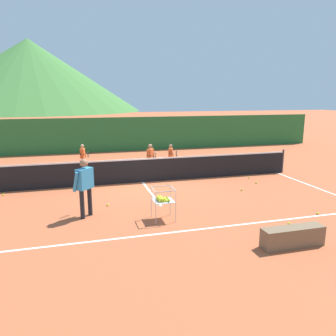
{
  "coord_description": "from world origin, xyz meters",
  "views": [
    {
      "loc": [
        -2.41,
        -12.48,
        3.37
      ],
      "look_at": [
        0.72,
        -1.24,
        0.8
      ],
      "focal_mm": 34.79,
      "sensor_mm": 36.0,
      "label": 1
    }
  ],
  "objects_px": {
    "student_2": "(171,154)",
    "tennis_ball_5": "(108,205)",
    "tennis_ball_3": "(3,195)",
    "courtside_bench": "(293,237)",
    "tennis_ball_2": "(242,190)",
    "tennis_ball_7": "(289,224)",
    "instructor": "(85,183)",
    "ball_cart": "(163,199)",
    "student_0": "(83,155)",
    "student_1": "(150,156)",
    "tennis_net": "(142,170)",
    "tennis_ball_0": "(249,177)",
    "tennis_ball_1": "(256,183)",
    "tennis_ball_6": "(318,213)"
  },
  "relations": [
    {
      "from": "student_2",
      "to": "tennis_ball_5",
      "type": "relative_size",
      "value": 17.64
    },
    {
      "from": "tennis_ball_3",
      "to": "courtside_bench",
      "type": "distance_m",
      "value": 9.44
    },
    {
      "from": "tennis_ball_3",
      "to": "tennis_ball_2",
      "type": "bearing_deg",
      "value": -11.21
    },
    {
      "from": "tennis_ball_2",
      "to": "tennis_ball_7",
      "type": "relative_size",
      "value": 1.0
    },
    {
      "from": "instructor",
      "to": "ball_cart",
      "type": "xyz_separation_m",
      "value": [
        2.05,
        -0.8,
        -0.42
      ]
    },
    {
      "from": "student_0",
      "to": "student_1",
      "type": "xyz_separation_m",
      "value": [
        2.87,
        -1.41,
        0.06
      ]
    },
    {
      "from": "tennis_net",
      "to": "tennis_ball_0",
      "type": "relative_size",
      "value": 190.63
    },
    {
      "from": "instructor",
      "to": "student_1",
      "type": "distance_m",
      "value": 5.57
    },
    {
      "from": "student_2",
      "to": "tennis_ball_2",
      "type": "height_order",
      "value": "student_2"
    },
    {
      "from": "tennis_net",
      "to": "tennis_ball_3",
      "type": "relative_size",
      "value": 190.63
    },
    {
      "from": "tennis_ball_1",
      "to": "tennis_ball_5",
      "type": "relative_size",
      "value": 1.0
    },
    {
      "from": "tennis_ball_2",
      "to": "tennis_ball_5",
      "type": "height_order",
      "value": "same"
    },
    {
      "from": "tennis_net",
      "to": "tennis_ball_2",
      "type": "relative_size",
      "value": 190.63
    },
    {
      "from": "ball_cart",
      "to": "courtside_bench",
      "type": "relative_size",
      "value": 0.6
    },
    {
      "from": "student_0",
      "to": "courtside_bench",
      "type": "height_order",
      "value": "student_0"
    },
    {
      "from": "student_2",
      "to": "tennis_ball_7",
      "type": "xyz_separation_m",
      "value": [
        1.18,
        -7.38,
        -0.69
      ]
    },
    {
      "from": "tennis_ball_0",
      "to": "student_0",
      "type": "bearing_deg",
      "value": 153.34
    },
    {
      "from": "tennis_ball_5",
      "to": "student_0",
      "type": "bearing_deg",
      "value": 96.42
    },
    {
      "from": "tennis_ball_5",
      "to": "tennis_ball_6",
      "type": "bearing_deg",
      "value": -22.3
    },
    {
      "from": "student_1",
      "to": "tennis_ball_0",
      "type": "xyz_separation_m",
      "value": [
        3.81,
        -1.95,
        -0.77
      ]
    },
    {
      "from": "tennis_ball_5",
      "to": "tennis_ball_6",
      "type": "distance_m",
      "value": 6.33
    },
    {
      "from": "courtside_bench",
      "to": "instructor",
      "type": "bearing_deg",
      "value": 144.5
    },
    {
      "from": "student_1",
      "to": "tennis_ball_2",
      "type": "relative_size",
      "value": 19.56
    },
    {
      "from": "tennis_ball_2",
      "to": "tennis_ball_3",
      "type": "relative_size",
      "value": 1.0
    },
    {
      "from": "student_1",
      "to": "tennis_ball_5",
      "type": "height_order",
      "value": "student_1"
    },
    {
      "from": "tennis_ball_3",
      "to": "student_1",
      "type": "bearing_deg",
      "value": 18.31
    },
    {
      "from": "tennis_net",
      "to": "student_2",
      "type": "bearing_deg",
      "value": 47.96
    },
    {
      "from": "tennis_net",
      "to": "courtside_bench",
      "type": "relative_size",
      "value": 8.64
    },
    {
      "from": "ball_cart",
      "to": "tennis_ball_6",
      "type": "distance_m",
      "value": 4.58
    },
    {
      "from": "tennis_ball_6",
      "to": "tennis_ball_7",
      "type": "xyz_separation_m",
      "value": [
        -1.31,
        -0.47,
        0.0
      ]
    },
    {
      "from": "student_0",
      "to": "tennis_ball_2",
      "type": "relative_size",
      "value": 18.17
    },
    {
      "from": "tennis_ball_6",
      "to": "courtside_bench",
      "type": "height_order",
      "value": "courtside_bench"
    },
    {
      "from": "tennis_ball_3",
      "to": "tennis_ball_5",
      "type": "distance_m",
      "value": 3.98
    },
    {
      "from": "tennis_ball_0",
      "to": "tennis_ball_5",
      "type": "distance_m",
      "value": 6.4
    },
    {
      "from": "tennis_ball_1",
      "to": "tennis_ball_5",
      "type": "xyz_separation_m",
      "value": [
        -5.94,
        -1.18,
        0.0
      ]
    },
    {
      "from": "student_1",
      "to": "tennis_ball_6",
      "type": "height_order",
      "value": "student_1"
    },
    {
      "from": "student_0",
      "to": "tennis_ball_6",
      "type": "relative_size",
      "value": 18.17
    },
    {
      "from": "instructor",
      "to": "tennis_ball_6",
      "type": "bearing_deg",
      "value": -13.99
    },
    {
      "from": "tennis_ball_6",
      "to": "instructor",
      "type": "bearing_deg",
      "value": 166.01
    },
    {
      "from": "tennis_ball_3",
      "to": "courtside_bench",
      "type": "xyz_separation_m",
      "value": [
        7.23,
        -6.06,
        0.2
      ]
    },
    {
      "from": "tennis_ball_0",
      "to": "tennis_ball_7",
      "type": "height_order",
      "value": "same"
    },
    {
      "from": "instructor",
      "to": "tennis_ball_2",
      "type": "bearing_deg",
      "value": 12.21
    },
    {
      "from": "tennis_ball_5",
      "to": "student_1",
      "type": "bearing_deg",
      "value": 60.12
    },
    {
      "from": "tennis_ball_5",
      "to": "tennis_ball_7",
      "type": "distance_m",
      "value": 5.38
    },
    {
      "from": "instructor",
      "to": "tennis_ball_3",
      "type": "distance_m",
      "value": 4.07
    },
    {
      "from": "student_0",
      "to": "tennis_ball_6",
      "type": "height_order",
      "value": "student_0"
    },
    {
      "from": "student_0",
      "to": "tennis_ball_5",
      "type": "bearing_deg",
      "value": -83.58
    },
    {
      "from": "student_0",
      "to": "student_1",
      "type": "height_order",
      "value": "student_1"
    },
    {
      "from": "ball_cart",
      "to": "student_1",
      "type": "bearing_deg",
      "value": 80.88
    },
    {
      "from": "tennis_ball_2",
      "to": "tennis_ball_3",
      "type": "xyz_separation_m",
      "value": [
        -8.3,
        1.65,
        0.0
      ]
    }
  ]
}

